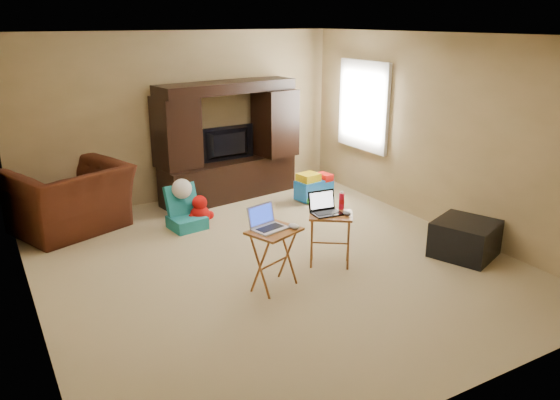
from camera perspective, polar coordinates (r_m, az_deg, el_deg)
floor at (r=6.33m, az=-0.90°, el=-6.39°), size 5.50×5.50×0.00m
ceiling at (r=5.75m, az=-1.03°, el=16.87°), size 5.50×5.50×0.00m
wall_back at (r=8.38m, az=-10.18°, el=8.48°), size 5.00×0.00×5.00m
wall_front at (r=3.85m, az=19.23°, el=-4.06°), size 5.00×0.00×5.00m
wall_left at (r=5.23m, az=-25.70°, el=0.98°), size 0.00×5.50×5.50m
wall_right at (r=7.42m, az=16.32°, el=6.77°), size 0.00×5.50×5.50m
window_pane at (r=8.51m, az=8.80°, el=9.73°), size 0.00×1.20×1.20m
window_frame at (r=8.50m, az=8.70°, el=9.72°), size 0.06×1.14×1.34m
entertainment_center at (r=8.34m, az=-5.42°, el=6.13°), size 2.23×0.86×1.78m
television at (r=8.31m, az=-5.28°, el=5.83°), size 0.91×0.18×0.52m
recliner at (r=7.57m, az=-21.08°, el=0.09°), size 1.67×1.57×0.87m
child_rocker at (r=7.29m, az=-9.76°, el=-0.81°), size 0.49×0.54×0.58m
plush_toy at (r=7.40m, az=-8.36°, el=-1.06°), size 0.38×0.32×0.42m
push_toy at (r=8.39m, az=3.57°, el=1.50°), size 0.64×0.50×0.44m
ottoman at (r=6.75m, az=18.76°, el=-3.83°), size 0.85×0.85×0.42m
tray_table_left at (r=5.60m, az=-0.61°, el=-6.20°), size 0.60×0.54×0.64m
tray_table_right at (r=6.15m, az=5.25°, el=-4.14°), size 0.60×0.58×0.61m
laptop_left at (r=5.45m, az=-1.06°, el=-1.93°), size 0.39×0.35×0.24m
laptop_right at (r=5.99m, az=4.94°, el=-0.41°), size 0.34×0.30×0.24m
mouse_left at (r=5.50m, az=1.46°, el=-2.76°), size 0.12×0.15×0.05m
mouse_right at (r=6.01m, az=7.01°, el=-1.38°), size 0.10×0.13×0.05m
water_bottle at (r=6.18m, az=6.45°, el=-0.13°), size 0.06×0.06×0.19m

